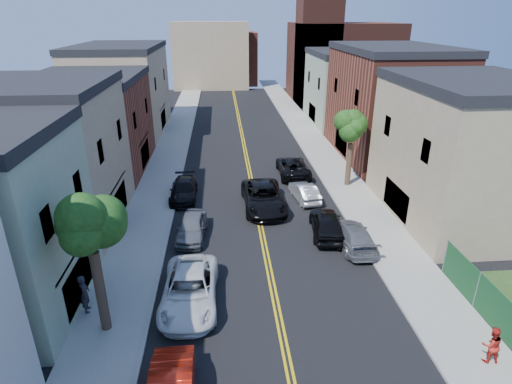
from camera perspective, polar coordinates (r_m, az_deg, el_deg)
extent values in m
cube|color=gray|center=(43.85, -11.86, 5.20)|extent=(3.20, 100.00, 0.15)
cube|color=gray|center=(44.70, 8.76, 5.78)|extent=(3.20, 100.00, 0.15)
cube|color=gray|center=(43.66, -9.57, 5.30)|extent=(0.30, 100.00, 0.15)
cube|color=gray|center=(44.33, 6.54, 5.75)|extent=(0.30, 100.00, 0.15)
cube|color=#998466|center=(30.18, -27.24, 3.71)|extent=(9.00, 10.00, 9.00)
cube|color=brown|center=(40.29, -21.66, 8.29)|extent=(9.00, 12.00, 8.00)
cube|color=#998466|center=(53.43, -17.78, 12.97)|extent=(9.00, 16.00, 9.50)
cube|color=#998466|center=(31.52, 26.86, 4.53)|extent=(9.00, 12.00, 9.00)
cube|color=brown|center=(43.52, 17.75, 11.19)|extent=(9.00, 14.00, 10.00)
cube|color=gray|center=(56.64, 12.41, 13.53)|extent=(9.00, 12.00, 8.50)
cube|color=#4C2319|center=(72.62, 11.61, 17.02)|extent=(16.00, 14.00, 12.00)
cube|color=#4C2319|center=(67.17, 8.56, 21.04)|extent=(6.00, 6.00, 22.00)
cube|color=#998466|center=(83.79, -6.22, 18.10)|extent=(14.00, 8.00, 12.00)
cube|color=brown|center=(87.88, -3.41, 17.77)|extent=(10.00, 8.00, 10.00)
cylinder|color=#36291B|center=(19.82, -20.52, -12.64)|extent=(0.44, 0.44, 3.96)
sphere|color=#153A0F|center=(17.76, -22.45, -1.18)|extent=(5.20, 5.20, 5.20)
sphere|color=#153A0F|center=(16.88, -21.66, 1.54)|extent=(3.90, 3.90, 3.90)
sphere|color=#153A0F|center=(18.57, -23.30, -2.03)|extent=(3.64, 3.64, 3.64)
cylinder|color=#36291B|center=(34.99, 12.60, 3.71)|extent=(0.44, 0.44, 3.52)
sphere|color=#153A0F|center=(33.96, 13.15, 9.66)|extent=(4.40, 4.40, 4.40)
sphere|color=#153A0F|center=(33.61, 14.18, 10.97)|extent=(3.30, 3.30, 3.30)
sphere|color=#153A0F|center=(34.34, 12.15, 9.14)|extent=(3.08, 3.08, 3.08)
imported|color=silver|center=(21.21, -9.06, -13.08)|extent=(2.78, 5.83, 1.61)
imported|color=slate|center=(26.96, -8.79, -4.76)|extent=(2.07, 4.45, 1.47)
imported|color=black|center=(32.72, -9.89, 0.28)|extent=(2.00, 4.86, 1.41)
imported|color=slate|center=(26.41, 13.28, -5.88)|extent=(2.00, 4.81, 1.39)
imported|color=black|center=(27.32, 9.65, -4.25)|extent=(2.43, 4.94, 1.62)
imported|color=#A1A3A9|center=(32.22, 6.66, 0.03)|extent=(1.94, 4.18, 1.33)
imported|color=black|center=(37.15, 5.07, 3.47)|extent=(2.59, 5.56, 1.54)
imported|color=black|center=(30.55, 1.03, -0.71)|extent=(3.08, 6.38, 1.75)
imported|color=#24232A|center=(21.73, -22.42, -12.75)|extent=(0.61, 0.79, 1.95)
imported|color=red|center=(20.23, 29.53, -17.73)|extent=(0.85, 0.68, 1.66)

